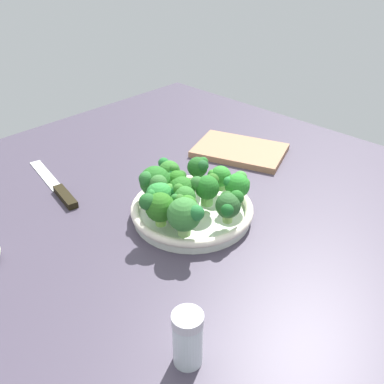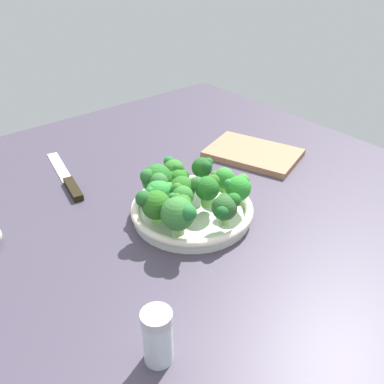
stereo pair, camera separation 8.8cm
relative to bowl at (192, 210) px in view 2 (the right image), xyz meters
The scene contains 18 objects.
ground_plane 4.86cm from the bowl, 114.32° to the right, with size 130.00×130.00×2.50cm, color #403949.
bowl is the anchor object (origin of this frame).
broccoli_floret_0 7.23cm from the bowl, behind, with size 4.35×4.85×5.50cm.
broccoli_floret_1 10.07cm from the bowl, 123.77° to the left, with size 5.28×4.75×6.58cm.
broccoli_floret_2 10.91cm from the bowl, 53.61° to the left, with size 5.19×6.03×6.26cm.
broccoli_floret_3 10.65cm from the bowl, 165.86° to the left, with size 5.98×4.86×5.84cm.
broccoli_floret_4 11.15cm from the bowl, 89.51° to the right, with size 6.25×6.26×7.04cm.
broccoli_floret_5 8.36cm from the bowl, 120.37° to the right, with size 5.46×6.38×6.17cm.
broccoli_floret_6 11.57cm from the bowl, 53.34° to the right, with size 7.19×7.18×7.62cm.
broccoli_floret_7 6.29cm from the bowl, 52.49° to the left, with size 5.73×5.87×6.50cm.
broccoli_floret_8 9.81cm from the bowl, 149.27° to the right, with size 7.43×6.90×7.37cm.
broccoli_floret_9 5.30cm from the bowl, 137.45° to the right, with size 6.06×5.89×6.13cm.
broccoli_floret_10 7.18cm from the bowl, 72.05° to the right, with size 4.99×4.72×6.33cm.
broccoli_floret_11 9.68cm from the bowl, 89.96° to the left, with size 4.66×4.91×5.44cm.
broccoli_floret_12 10.62cm from the bowl, ahead, with size 5.19×6.27×6.26cm.
knife 32.84cm from the bowl, 155.06° to the right, with size 26.56×7.52×1.50cm.
cutting_board 32.33cm from the bowl, 110.32° to the left, with size 23.34×15.70×1.60cm, color #9F7151.
pepper_shaker 35.40cm from the bowl, 47.22° to the right, with size 4.40×4.40×9.09cm.
Camera 2 is at (59.17, -43.87, 52.76)cm, focal length 40.40 mm.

